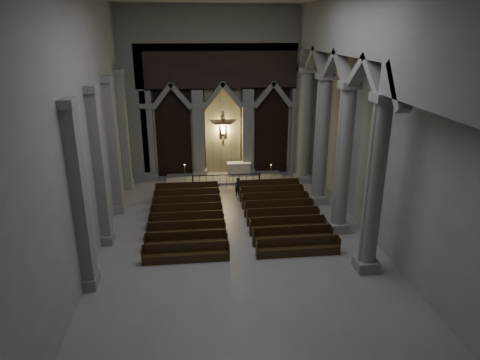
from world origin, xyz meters
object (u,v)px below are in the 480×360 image
at_px(altar, 239,168).
at_px(candle_stand_left, 185,179).
at_px(pews, 234,216).
at_px(worshipper, 238,187).
at_px(altar_rail, 226,178).
at_px(candle_stand_right, 271,177).

height_order(altar, candle_stand_left, candle_stand_left).
xyz_separation_m(pews, worshipper, (0.63, 3.88, 0.33)).
height_order(altar, altar_rail, altar).
bearing_deg(altar, candle_stand_left, -158.64).
distance_m(candle_stand_left, pews, 6.93).
bearing_deg(worshipper, candle_stand_right, 66.33).
bearing_deg(worshipper, altar, 105.13).
distance_m(altar, altar_rail, 2.47).
relative_size(candle_stand_left, pews, 0.16).
distance_m(altar, candle_stand_left, 4.25).
distance_m(altar_rail, candle_stand_right, 3.38).
height_order(altar, pews, altar).
relative_size(altar_rail, worshipper, 3.76).
xyz_separation_m(altar, worshipper, (-0.47, -3.98, 0.02)).
relative_size(candle_stand_right, pews, 0.13).
bearing_deg(worshipper, candle_stand_left, 166.95).
height_order(pews, worshipper, worshipper).
bearing_deg(altar, pews, -97.96).
bearing_deg(altar_rail, candle_stand_left, 166.94).
xyz_separation_m(candle_stand_right, worshipper, (-2.64, -2.59, 0.29)).
relative_size(altar_rail, candle_stand_left, 3.08).
distance_m(altar_rail, pews, 5.66).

